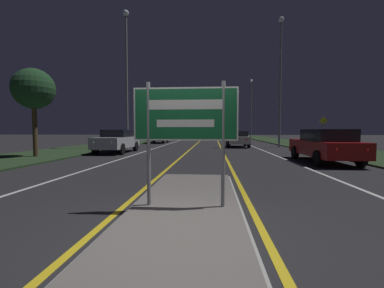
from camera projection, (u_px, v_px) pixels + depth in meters
name	position (u px, v px, depth m)	size (l,w,h in m)	color
ground_plane	(179.00, 230.00, 3.81)	(160.00, 160.00, 0.00)	#232326
median_island	(186.00, 209.00, 4.70)	(2.07, 6.76, 0.10)	#999993
verge_left	(107.00, 145.00, 24.46)	(5.00, 100.00, 0.08)	#23381E
verge_right	(313.00, 146.00, 22.97)	(5.00, 100.00, 0.08)	#23381E
centre_line_yellow_left	(197.00, 143.00, 28.79)	(0.12, 70.00, 0.01)	gold
centre_line_yellow_right	(219.00, 144.00, 28.60)	(0.12, 70.00, 0.01)	gold
lane_line_white_left	(171.00, 143.00, 29.02)	(0.12, 70.00, 0.01)	silver
lane_line_white_right	(246.00, 144.00, 28.36)	(0.12, 70.00, 0.01)	silver
edge_line_white_left	(145.00, 143.00, 29.26)	(0.10, 70.00, 0.01)	silver
edge_line_white_right	(274.00, 144.00, 28.13)	(0.10, 70.00, 0.01)	silver
highway_sign	(185.00, 120.00, 4.61)	(1.88, 0.07, 2.25)	gray
streetlight_left_near	(127.00, 66.00, 20.40)	(0.48, 0.48, 10.95)	gray
streetlight_right_near	(280.00, 70.00, 22.06)	(0.47, 0.47, 11.15)	gray
streetlight_right_far	(251.00, 103.00, 39.81)	(0.49, 0.49, 9.33)	gray
car_receding_0	(325.00, 145.00, 11.81)	(1.90, 4.78, 1.53)	maroon
car_receding_1	(238.00, 138.00, 22.67)	(1.86, 4.15, 1.41)	silver
car_approaching_0	(117.00, 140.00, 17.00)	(1.87, 4.56, 1.51)	#B7B7BC
car_approaching_1	(159.00, 137.00, 30.00)	(1.92, 4.60, 1.40)	navy
car_approaching_2	(172.00, 135.00, 41.43)	(1.94, 4.79, 1.31)	#B7B7BC
warning_sign	(323.00, 130.00, 18.89)	(0.60, 0.06, 2.41)	gray
roadside_palm_left	(34.00, 89.00, 13.61)	(2.13, 2.13, 4.68)	#4C3823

